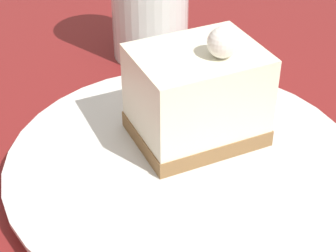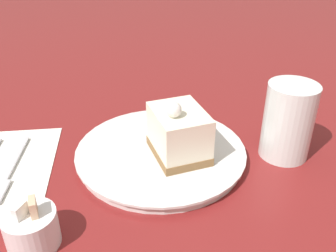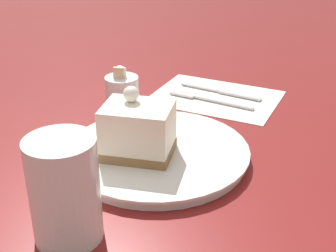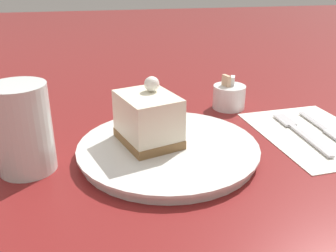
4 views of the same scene
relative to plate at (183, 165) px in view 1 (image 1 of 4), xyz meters
name	(u,v)px [view 1 (image 1 of 4)]	position (x,y,z in m)	size (l,w,h in m)	color
ground_plane	(154,207)	(0.03, -0.03, -0.01)	(4.00, 4.00, 0.00)	maroon
plate	(183,165)	(0.00, 0.00, 0.00)	(0.28, 0.28, 0.02)	silver
cake_slice	(197,95)	(-0.03, 0.02, 0.05)	(0.10, 0.12, 0.10)	olive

